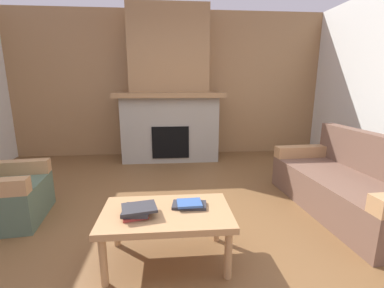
% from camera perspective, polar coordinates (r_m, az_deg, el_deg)
% --- Properties ---
extents(ground, '(9.00, 9.00, 0.00)m').
position_cam_1_polar(ground, '(2.72, -3.97, -18.04)').
color(ground, brown).
extents(wall_back_wood_panel, '(6.00, 0.12, 2.70)m').
position_cam_1_polar(wall_back_wood_panel, '(5.33, -4.86, 12.37)').
color(wall_back_wood_panel, '#997047').
rests_on(wall_back_wood_panel, ground).
extents(fireplace, '(1.90, 0.82, 2.70)m').
position_cam_1_polar(fireplace, '(4.96, -4.80, 10.18)').
color(fireplace, gray).
rests_on(fireplace, ground).
extents(couch, '(0.95, 1.85, 0.85)m').
position_cam_1_polar(couch, '(3.46, 30.59, -7.74)').
color(couch, brown).
rests_on(couch, ground).
extents(coffee_table, '(1.00, 0.60, 0.43)m').
position_cam_1_polar(coffee_table, '(2.17, -5.43, -15.28)').
color(coffee_table, tan).
rests_on(coffee_table, ground).
extents(book_stack_near_edge, '(0.28, 0.25, 0.07)m').
position_cam_1_polar(book_stack_near_edge, '(2.10, -11.58, -13.66)').
color(book_stack_near_edge, '#B23833').
rests_on(book_stack_near_edge, coffee_table).
extents(book_stack_center, '(0.29, 0.18, 0.04)m').
position_cam_1_polar(book_stack_center, '(2.20, -0.58, -12.70)').
color(book_stack_center, '#2D2D33').
rests_on(book_stack_center, coffee_table).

